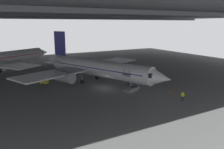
# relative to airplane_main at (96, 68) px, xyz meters

# --- Properties ---
(ground_plane) EXTENTS (110.00, 110.00, 0.00)m
(ground_plane) POSITION_rel_airplane_main_xyz_m (0.47, -4.35, -3.30)
(ground_plane) COLOR slate
(hangar_structure) EXTENTS (121.00, 99.00, 15.61)m
(hangar_structure) POSITION_rel_airplane_main_xyz_m (0.42, 9.39, 11.69)
(hangar_structure) COLOR #4C4F54
(hangar_structure) RESTS_ON ground_plane
(airplane_main) EXTENTS (32.08, 32.17, 10.63)m
(airplane_main) POSITION_rel_airplane_main_xyz_m (0.00, 0.00, 0.00)
(airplane_main) COLOR white
(airplane_main) RESTS_ON ground_plane
(boarding_stairs) EXTENTS (4.26, 2.80, 4.48)m
(boarding_stairs) POSITION_rel_airplane_main_xyz_m (3.00, -8.86, -2.58)
(boarding_stairs) COLOR slate
(boarding_stairs) RESTS_ON ground_plane
(crew_worker_near_nose) EXTENTS (0.45, 0.40, 1.59)m
(crew_worker_near_nose) POSITION_rel_airplane_main_xyz_m (7.22, -17.60, -2.39)
(crew_worker_near_nose) COLOR #232838
(crew_worker_near_nose) RESTS_ON ground_plane
(crew_worker_by_stairs) EXTENTS (0.39, 0.45, 1.65)m
(crew_worker_by_stairs) POSITION_rel_airplane_main_xyz_m (4.61, -5.47, -2.36)
(crew_worker_by_stairs) COLOR #232838
(crew_worker_by_stairs) RESTS_ON ground_plane
(airplane_distant) EXTENTS (30.44, 30.81, 10.60)m
(airplane_distant) POSITION_rel_airplane_main_xyz_m (-16.67, 24.39, -0.01)
(airplane_distant) COLOR white
(airplane_distant) RESTS_ON ground_plane
(traffic_cone_orange) EXTENTS (0.36, 0.36, 0.60)m
(traffic_cone_orange) POSITION_rel_airplane_main_xyz_m (8.09, -13.96, -3.00)
(traffic_cone_orange) COLOR black
(traffic_cone_orange) RESTS_ON ground_plane
(baggage_tug) EXTENTS (2.00, 2.50, 0.90)m
(baggage_tug) POSITION_rel_airplane_main_xyz_m (-10.04, 4.70, -2.77)
(baggage_tug) COLOR yellow
(baggage_tug) RESTS_ON ground_plane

